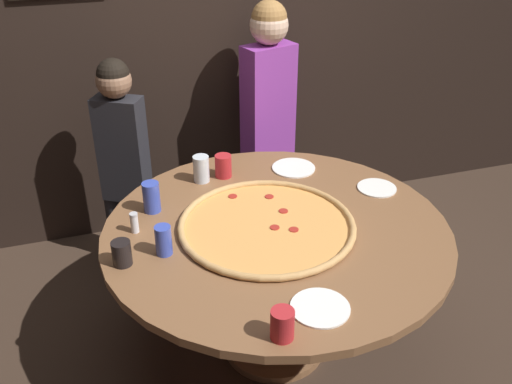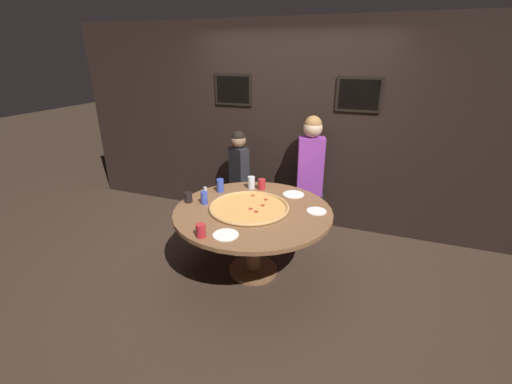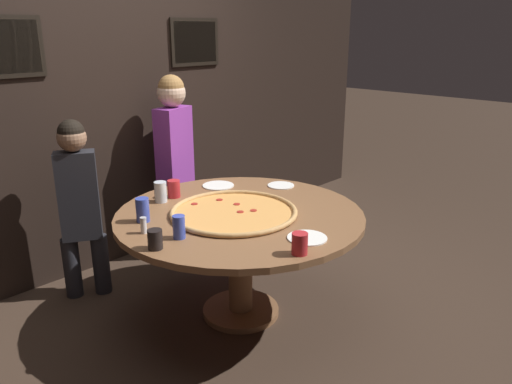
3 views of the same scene
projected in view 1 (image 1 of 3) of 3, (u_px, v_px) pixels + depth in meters
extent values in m
plane|color=#38281E|center=(274.00, 345.00, 2.98)|extent=(24.00, 24.00, 0.00)
cube|color=black|center=(202.00, 31.00, 3.49)|extent=(6.40, 0.06, 2.60)
cylinder|color=brown|center=(277.00, 230.00, 2.62)|extent=(1.59, 1.59, 0.04)
cylinder|color=brown|center=(275.00, 293.00, 2.80)|extent=(0.16, 0.16, 0.70)
cylinder|color=brown|center=(274.00, 342.00, 2.97)|extent=(0.52, 0.52, 0.04)
cylinder|color=#E0994C|center=(267.00, 226.00, 2.60)|extent=(0.77, 0.77, 0.01)
torus|color=tan|center=(267.00, 225.00, 2.60)|extent=(0.81, 0.81, 0.03)
cylinder|color=#A8281E|center=(275.00, 227.00, 2.58)|extent=(0.04, 0.04, 0.00)
cylinder|color=#A8281E|center=(233.00, 196.00, 2.82)|extent=(0.04, 0.04, 0.00)
cylinder|color=#A8281E|center=(283.00, 211.00, 2.70)|extent=(0.04, 0.04, 0.00)
cylinder|color=#A8281E|center=(269.00, 197.00, 2.82)|extent=(0.04, 0.04, 0.00)
cylinder|color=#A8281E|center=(294.00, 230.00, 2.57)|extent=(0.04, 0.04, 0.00)
cylinder|color=silver|center=(201.00, 169.00, 2.96)|extent=(0.08, 0.08, 0.14)
cylinder|color=black|center=(122.00, 253.00, 2.34)|extent=(0.08, 0.08, 0.11)
cylinder|color=#384CB7|center=(163.00, 240.00, 2.40)|extent=(0.07, 0.07, 0.13)
cylinder|color=#B22328|center=(282.00, 324.00, 1.97)|extent=(0.09, 0.09, 0.12)
cylinder|color=#384CB7|center=(151.00, 197.00, 2.70)|extent=(0.08, 0.08, 0.15)
cylinder|color=#B22328|center=(223.00, 166.00, 3.01)|extent=(0.09, 0.09, 0.12)
cylinder|color=white|center=(294.00, 168.00, 3.11)|extent=(0.24, 0.24, 0.01)
cylinder|color=white|center=(320.00, 308.00, 2.13)|extent=(0.23, 0.23, 0.01)
cylinder|color=white|center=(377.00, 188.00, 2.92)|extent=(0.20, 0.20, 0.01)
cylinder|color=silver|center=(135.00, 224.00, 2.55)|extent=(0.04, 0.04, 0.08)
cylinder|color=#B7B7BC|center=(133.00, 215.00, 2.53)|extent=(0.04, 0.04, 0.01)
cylinder|color=#232328|center=(148.00, 230.00, 3.52)|extent=(0.16, 0.16, 0.45)
cylinder|color=#232328|center=(118.00, 226.00, 3.56)|extent=(0.16, 0.16, 0.45)
cube|color=#232328|center=(123.00, 150.00, 3.27)|extent=(0.30, 0.26, 0.63)
sphere|color=#8C664C|center=(114.00, 81.00, 3.07)|extent=(0.19, 0.19, 0.19)
sphere|color=black|center=(113.00, 75.00, 3.05)|extent=(0.18, 0.18, 0.18)
cylinder|color=#232328|center=(281.00, 187.00, 3.91)|extent=(0.17, 0.17, 0.53)
cylinder|color=#232328|center=(253.00, 197.00, 3.79)|extent=(0.17, 0.17, 0.53)
cube|color=purple|center=(268.00, 104.00, 3.54)|extent=(0.35, 0.25, 0.74)
sphere|color=beige|center=(269.00, 25.00, 3.30)|extent=(0.23, 0.23, 0.23)
sphere|color=#9E703D|center=(269.00, 18.00, 3.28)|extent=(0.21, 0.21, 0.21)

